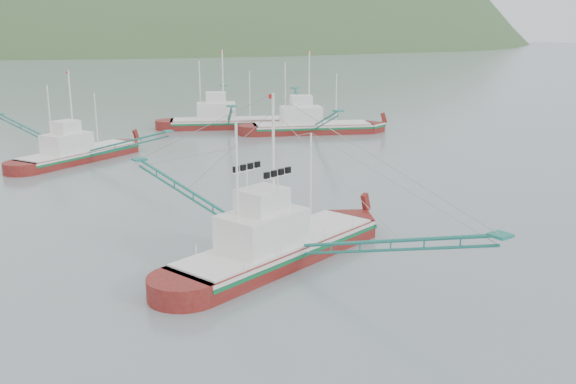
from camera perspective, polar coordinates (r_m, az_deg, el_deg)
ground at (r=38.85m, az=5.18°, el=-6.37°), size 1200.00×1200.00×0.00m
main_boat at (r=38.50m, az=-0.94°, el=-3.30°), size 15.46×26.62×10.96m
bg_boat_right at (r=86.55m, az=2.14°, el=6.82°), size 17.21×27.19×11.70m
bg_boat_far at (r=71.54m, az=-18.26°, el=4.26°), size 14.29×24.08×10.24m
bg_boat_extra at (r=91.41m, az=-5.48°, el=7.18°), size 18.01×26.98×11.70m
headland_right at (r=528.26m, az=-5.68°, el=12.76°), size 684.00×432.00×306.00m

